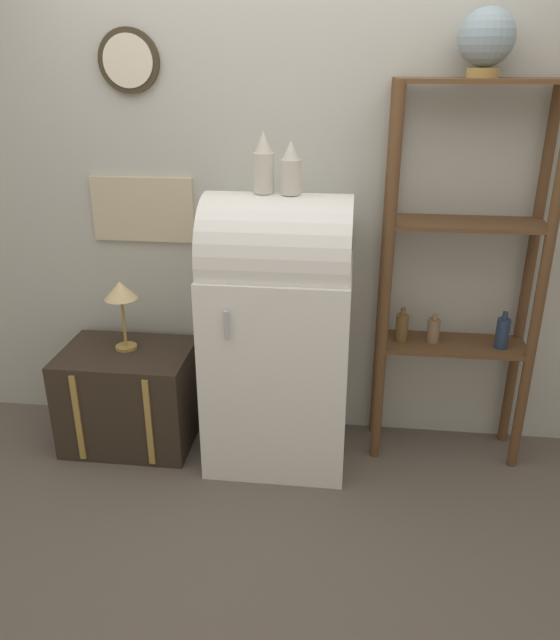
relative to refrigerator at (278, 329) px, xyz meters
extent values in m
plane|color=#60564C|center=(0.00, -0.26, -0.70)|extent=(12.00, 12.00, 0.00)
cube|color=#B7B7AD|center=(0.00, 0.32, 0.65)|extent=(7.00, 0.05, 2.70)
cylinder|color=#382D1E|center=(-0.74, 0.28, 1.21)|extent=(0.29, 0.03, 0.29)
cylinder|color=beige|center=(-0.74, 0.26, 1.21)|extent=(0.24, 0.01, 0.24)
cube|color=#C6B793|center=(-0.73, 0.28, 0.51)|extent=(0.53, 0.02, 0.33)
cube|color=white|center=(0.00, 0.00, -0.19)|extent=(0.69, 0.58, 1.02)
cylinder|color=white|center=(0.00, 0.00, 0.38)|extent=(0.68, 0.56, 0.56)
cylinder|color=#B7B7BC|center=(-0.19, -0.31, 0.14)|extent=(0.02, 0.02, 0.14)
cube|color=#33281E|center=(-0.80, 0.01, -0.44)|extent=(0.67, 0.48, 0.53)
cube|color=#AD8942|center=(-0.98, -0.23, -0.44)|extent=(0.03, 0.01, 0.48)
cube|color=#AD8942|center=(-0.62, -0.23, -0.44)|extent=(0.03, 0.01, 0.48)
cylinder|color=brown|center=(0.51, 0.01, 0.22)|extent=(0.05, 0.05, 1.85)
cylinder|color=brown|center=(1.20, 0.01, 0.22)|extent=(0.05, 0.05, 1.85)
cylinder|color=brown|center=(0.51, 0.25, 0.22)|extent=(0.05, 0.05, 1.85)
cylinder|color=brown|center=(1.20, 0.25, 0.22)|extent=(0.05, 0.05, 1.85)
cube|color=brown|center=(0.85, 0.13, -0.10)|extent=(0.73, 0.26, 0.02)
cube|color=brown|center=(0.85, 0.13, 0.52)|extent=(0.73, 0.26, 0.02)
cube|color=brown|center=(0.85, 0.13, 1.13)|extent=(0.73, 0.26, 0.02)
cylinder|color=#7F6647|center=(0.76, 0.13, -0.03)|extent=(0.06, 0.06, 0.12)
cylinder|color=#7F6647|center=(0.76, 0.13, 0.05)|extent=(0.02, 0.02, 0.03)
cylinder|color=brown|center=(0.60, 0.12, -0.02)|extent=(0.06, 0.06, 0.14)
cylinder|color=brown|center=(0.60, 0.12, 0.07)|extent=(0.03, 0.03, 0.04)
cylinder|color=#23334C|center=(1.08, 0.10, -0.01)|extent=(0.07, 0.07, 0.15)
cylinder|color=#23334C|center=(1.08, 0.10, 0.08)|extent=(0.03, 0.03, 0.04)
cylinder|color=#AD8942|center=(0.86, 0.16, 1.16)|extent=(0.13, 0.13, 0.04)
sphere|color=#7F939E|center=(0.86, 0.16, 1.30)|extent=(0.24, 0.24, 0.24)
cylinder|color=beige|center=(-0.07, 0.01, 0.75)|extent=(0.09, 0.09, 0.18)
cone|color=beige|center=(-0.07, 0.01, 0.88)|extent=(0.08, 0.08, 0.09)
cylinder|color=beige|center=(0.06, -0.01, 0.74)|extent=(0.09, 0.09, 0.15)
cone|color=beige|center=(0.06, -0.01, 0.85)|extent=(0.08, 0.08, 0.08)
cylinder|color=#AD8942|center=(-0.80, 0.05, -0.17)|extent=(0.11, 0.11, 0.02)
cylinder|color=#AD8942|center=(-0.80, 0.05, -0.03)|extent=(0.02, 0.02, 0.26)
cone|color=#DBC184|center=(-0.80, 0.05, 0.15)|extent=(0.17, 0.17, 0.09)
camera|label=1|loc=(0.34, -2.77, 1.22)|focal=35.00mm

